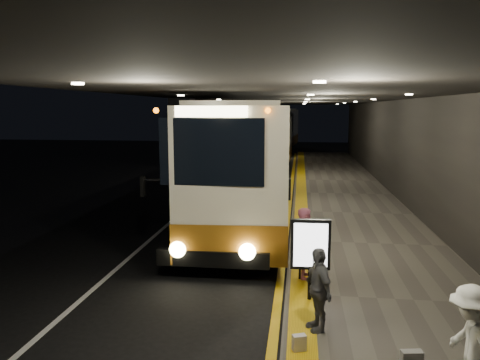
# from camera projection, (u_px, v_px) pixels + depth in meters

# --- Properties ---
(ground) EXTENTS (90.00, 90.00, 0.00)m
(ground) POSITION_uv_depth(u_px,v_px,m) (201.00, 251.00, 13.32)
(ground) COLOR black
(lane_line_white) EXTENTS (0.12, 50.00, 0.01)m
(lane_line_white) POSITION_uv_depth(u_px,v_px,m) (183.00, 211.00, 18.45)
(lane_line_white) COLOR silver
(lane_line_white) RESTS_ON ground
(kerb_stripe_yellow) EXTENTS (0.18, 50.00, 0.01)m
(kerb_stripe_yellow) POSITION_uv_depth(u_px,v_px,m) (288.00, 214.00, 17.93)
(kerb_stripe_yellow) COLOR gold
(kerb_stripe_yellow) RESTS_ON ground
(sidewalk) EXTENTS (4.50, 50.00, 0.15)m
(sidewalk) POSITION_uv_depth(u_px,v_px,m) (352.00, 214.00, 17.62)
(sidewalk) COLOR #514C44
(sidewalk) RESTS_ON ground
(tactile_strip) EXTENTS (0.50, 50.00, 0.01)m
(tactile_strip) POSITION_uv_depth(u_px,v_px,m) (301.00, 211.00, 17.84)
(tactile_strip) COLOR gold
(tactile_strip) RESTS_ON sidewalk
(terminal_wall) EXTENTS (0.10, 50.00, 6.00)m
(terminal_wall) POSITION_uv_depth(u_px,v_px,m) (419.00, 137.00, 16.89)
(terminal_wall) COLOR black
(terminal_wall) RESTS_ON ground
(support_columns) EXTENTS (0.80, 24.80, 4.40)m
(support_columns) POSITION_uv_depth(u_px,v_px,m) (183.00, 159.00, 17.10)
(support_columns) COLOR black
(support_columns) RESTS_ON ground
(canopy) EXTENTS (9.00, 50.00, 0.40)m
(canopy) POSITION_uv_depth(u_px,v_px,m) (294.00, 93.00, 17.22)
(canopy) COLOR black
(canopy) RESTS_ON support_columns
(coach_main) EXTENTS (3.45, 13.22, 4.09)m
(coach_main) POSITION_uv_depth(u_px,v_px,m) (245.00, 166.00, 16.86)
(coach_main) COLOR beige
(coach_main) RESTS_ON ground
(coach_second) EXTENTS (2.67, 11.12, 3.47)m
(coach_second) POSITION_uv_depth(u_px,v_px,m) (269.00, 146.00, 29.72)
(coach_second) COLOR beige
(coach_second) RESTS_ON ground
(coach_third) EXTENTS (3.47, 12.69, 3.94)m
(coach_third) POSITION_uv_depth(u_px,v_px,m) (280.00, 131.00, 45.52)
(coach_third) COLOR beige
(coach_third) RESTS_ON ground
(passenger_boarding) EXTENTS (0.42, 0.62, 1.65)m
(passenger_boarding) POSITION_uv_depth(u_px,v_px,m) (306.00, 243.00, 10.68)
(passenger_boarding) COLOR #B55470
(passenger_boarding) RESTS_ON sidewalk
(passenger_waiting_white) EXTENTS (0.52, 1.06, 1.62)m
(passenger_waiting_white) POSITION_uv_depth(u_px,v_px,m) (470.00, 345.00, 6.09)
(passenger_waiting_white) COLOR white
(passenger_waiting_white) RESTS_ON sidewalk
(passenger_waiting_grey) EXTENTS (0.76, 0.98, 1.49)m
(passenger_waiting_grey) POSITION_uv_depth(u_px,v_px,m) (318.00, 289.00, 8.16)
(passenger_waiting_grey) COLOR #4F4F55
(passenger_waiting_grey) RESTS_ON sidewalk
(bag_plain) EXTENTS (0.25, 0.19, 0.27)m
(bag_plain) POSITION_uv_depth(u_px,v_px,m) (299.00, 343.00, 7.52)
(bag_plain) COLOR silver
(bag_plain) RESTS_ON sidewalk
(info_sign) EXTENTS (0.80, 0.14, 1.68)m
(info_sign) POSITION_uv_depth(u_px,v_px,m) (311.00, 246.00, 9.39)
(info_sign) COLOR black
(info_sign) RESTS_ON sidewalk
(stanchion_post) EXTENTS (0.05, 0.05, 1.19)m
(stanchion_post) POSITION_uv_depth(u_px,v_px,m) (300.00, 254.00, 10.62)
(stanchion_post) COLOR black
(stanchion_post) RESTS_ON sidewalk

